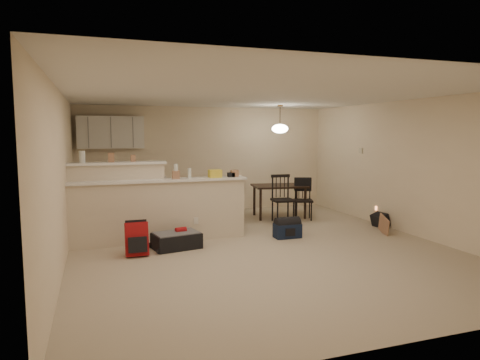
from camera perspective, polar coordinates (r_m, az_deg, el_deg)
name	(u,v)px	position (r m, az deg, el deg)	size (l,w,h in m)	color
room	(260,172)	(6.99, 2.62, 1.06)	(7.00, 7.02, 2.50)	#B6A68C
breakfast_bar	(144,207)	(7.61, -12.62, -3.52)	(3.08, 0.58, 1.39)	beige
upper_cabinets	(111,132)	(9.81, -16.86, 6.10)	(1.40, 0.34, 0.70)	white
kitchen_counter	(122,198)	(9.79, -15.40, -2.37)	(1.80, 0.60, 0.90)	white
thermostat	(361,151)	(9.76, 15.79, 3.78)	(0.02, 0.12, 0.12)	beige
jar	(82,157)	(7.62, -20.31, 2.92)	(0.10, 0.10, 0.20)	silver
cereal_box	(111,157)	(7.62, -16.80, 2.89)	(0.10, 0.07, 0.16)	#A07152
small_box	(133,158)	(7.64, -14.07, 2.83)	(0.08, 0.06, 0.12)	#A07152
bottle_a	(176,171)	(7.53, -8.54, 1.15)	(0.07, 0.07, 0.26)	silver
bottle_b	(190,173)	(7.58, -6.74, 0.90)	(0.06, 0.06, 0.18)	silver
bag_lump	(215,174)	(7.69, -3.35, 0.86)	(0.22, 0.18, 0.14)	#A07152
pouch	(231,175)	(7.78, -1.21, 0.71)	(0.12, 0.10, 0.08)	#A07152
extra_item_x	(176,175)	(7.54, -8.55, 0.69)	(0.12, 0.10, 0.14)	#A07152
extra_item_y	(235,173)	(7.80, -0.73, 0.89)	(0.13, 0.10, 0.13)	#A07152
dining_table	(279,189)	(9.61, 5.26, -1.20)	(1.26, 0.93, 0.73)	black
pendant_lamp	(280,128)	(9.53, 5.35, 6.88)	(0.36, 0.36, 0.62)	brown
dining_chair_near	(283,199)	(9.10, 5.76, -2.50)	(0.44, 0.42, 1.00)	black
dining_chair_far	(303,199)	(9.43, 8.45, -2.57)	(0.39, 0.37, 0.89)	black
suitcase	(176,241)	(7.16, -8.47, -8.01)	(0.74, 0.48, 0.25)	black
red_backpack	(137,239)	(6.84, -13.61, -7.66)	(0.34, 0.21, 0.51)	#A21216
navy_duffel	(287,231)	(7.82, 6.33, -6.73)	(0.47, 0.26, 0.26)	#111D37
black_daypack	(380,220)	(9.08, 18.19, -5.15)	(0.31, 0.22, 0.27)	black
cardboard_sheet	(384,225)	(8.50, 18.63, -5.73)	(0.43, 0.02, 0.33)	#A07152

